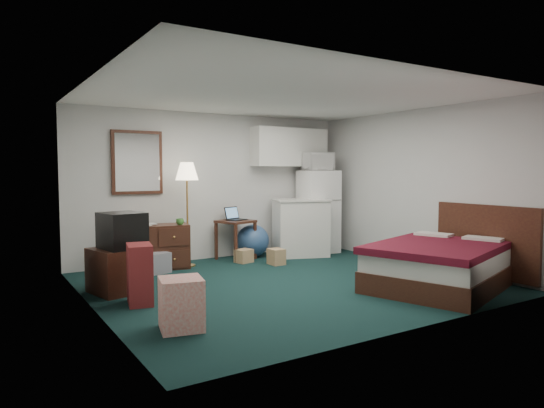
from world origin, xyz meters
TOP-DOWN VIEW (x-y plane):
  - floor at (0.00, 0.00)m, footprint 5.00×4.50m
  - ceiling at (0.00, 0.00)m, footprint 5.00×4.50m
  - walls at (0.00, 0.00)m, footprint 5.01×4.51m
  - mirror at (-1.35, 2.22)m, footprint 0.80×0.06m
  - upper_cabinets at (1.45, 2.08)m, footprint 1.50×0.35m
  - headboard at (2.46, -1.30)m, footprint 0.06×1.56m
  - dresser at (-1.19, 1.87)m, footprint 1.07×0.65m
  - floor_lamp at (-0.69, 1.79)m, footprint 0.46×0.46m
  - desk at (0.24, 1.93)m, footprint 0.67×0.67m
  - exercise_ball at (0.59, 1.95)m, footprint 0.65×0.65m
  - kitchen_counter at (1.40, 1.64)m, footprint 1.07×0.94m
  - fridge at (1.91, 1.79)m, footprint 0.71×0.71m
  - bed at (1.48, -1.30)m, footprint 2.15×1.90m
  - tv_stand at (-2.08, 0.70)m, footprint 0.69×0.72m
  - suitcase at (-2.00, 0.03)m, footprint 0.35×0.47m
  - retail_box at (-1.93, -1.06)m, footprint 0.48×0.48m
  - file_bin at (-1.33, 1.56)m, footprint 0.50×0.42m
  - cardboard_box_a at (0.21, 1.58)m, footprint 0.31×0.28m
  - cardboard_box_b at (0.57, 1.15)m, footprint 0.22×0.26m
  - laptop at (0.26, 1.92)m, footprint 0.39×0.36m
  - crt_tv at (-2.02, 0.67)m, footprint 0.57×0.60m
  - microwave at (1.89, 1.80)m, footprint 0.68×0.56m
  - book_a at (-1.44, 1.82)m, footprint 0.15×0.02m
  - book_b at (-1.31, 1.93)m, footprint 0.15×0.03m
  - mug at (-0.87, 1.65)m, footprint 0.13×0.11m

SIDE VIEW (x-z plane):
  - floor at x=0.00m, z-range -0.01..0.01m
  - cardboard_box_a at x=0.21m, z-range 0.00..0.22m
  - cardboard_box_b at x=0.57m, z-range 0.00..0.26m
  - file_bin at x=-1.33m, z-range 0.00..0.30m
  - retail_box at x=-1.93m, z-range 0.00..0.50m
  - tv_stand at x=-2.08m, z-range 0.00..0.56m
  - exercise_ball at x=0.59m, z-range 0.00..0.58m
  - bed at x=1.48m, z-range 0.00..0.58m
  - desk at x=0.24m, z-range 0.00..0.67m
  - dresser at x=-1.19m, z-range 0.00..0.68m
  - suitcase at x=-2.00m, z-range 0.00..0.69m
  - kitchen_counter at x=1.40m, z-range 0.00..0.98m
  - headboard at x=2.46m, z-range 0.05..1.05m
  - mug at x=-0.87m, z-range 0.68..0.81m
  - fridge at x=1.91m, z-range 0.00..1.52m
  - crt_tv at x=-2.02m, z-range 0.56..1.00m
  - laptop at x=0.26m, z-range 0.67..0.89m
  - book_a at x=-1.44m, z-range 0.68..0.88m
  - book_b at x=-1.31m, z-range 0.68..0.89m
  - floor_lamp at x=-0.69m, z-range 0.00..1.65m
  - walls at x=0.00m, z-range 0.00..2.50m
  - mirror at x=-1.35m, z-range 1.15..2.15m
  - microwave at x=1.89m, z-range 1.52..1.92m
  - upper_cabinets at x=1.45m, z-range 1.60..2.30m
  - ceiling at x=0.00m, z-range 2.50..2.50m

